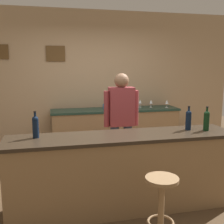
{
  "coord_description": "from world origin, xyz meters",
  "views": [
    {
      "loc": [
        -0.83,
        -3.39,
        1.72
      ],
      "look_at": [
        0.05,
        0.45,
        1.05
      ],
      "focal_mm": 43.41,
      "sensor_mm": 36.0,
      "label": 1
    }
  ],
  "objects": [
    {
      "name": "bar_counter",
      "position": [
        0.0,
        -0.4,
        0.46
      ],
      "size": [
        2.74,
        0.6,
        0.92
      ],
      "color": "olive",
      "rests_on": "ground_plane"
    },
    {
      "name": "wine_bottle_b",
      "position": [
        0.87,
        -0.33,
        1.06
      ],
      "size": [
        0.07,
        0.07,
        0.31
      ],
      "color": "black",
      "rests_on": "bar_counter"
    },
    {
      "name": "bartender",
      "position": [
        0.17,
        0.37,
        0.94
      ],
      "size": [
        0.52,
        0.21,
        1.62
      ],
      "color": "#384766",
      "rests_on": "ground_plane"
    },
    {
      "name": "wine_glass_c",
      "position": [
        1.14,
        1.67,
        1.01
      ],
      "size": [
        0.07,
        0.07,
        0.16
      ],
      "color": "silver",
      "rests_on": "side_counter"
    },
    {
      "name": "back_wall",
      "position": [
        -0.01,
        2.03,
        1.4
      ],
      "size": [
        6.0,
        0.09,
        2.8
      ],
      "color": "tan",
      "rests_on": "ground_plane"
    },
    {
      "name": "wine_bottle_a",
      "position": [
        -1.0,
        -0.3,
        1.06
      ],
      "size": [
        0.07,
        0.07,
        0.31
      ],
      "color": "black",
      "rests_on": "bar_counter"
    },
    {
      "name": "wine_glass_b",
      "position": [
        0.92,
        1.73,
        1.01
      ],
      "size": [
        0.07,
        0.07,
        0.16
      ],
      "color": "silver",
      "rests_on": "side_counter"
    },
    {
      "name": "coffee_mug",
      "position": [
        0.2,
        1.69,
        0.95
      ],
      "size": [
        0.12,
        0.08,
        0.09
      ],
      "color": "#336699",
      "rests_on": "side_counter"
    },
    {
      "name": "side_counter",
      "position": [
        0.4,
        1.65,
        0.45
      ],
      "size": [
        2.48,
        0.56,
        0.9
      ],
      "color": "olive",
      "rests_on": "ground_plane"
    },
    {
      "name": "wine_glass_d",
      "position": [
        1.43,
        1.57,
        1.01
      ],
      "size": [
        0.07,
        0.07,
        0.16
      ],
      "color": "silver",
      "rests_on": "side_counter"
    },
    {
      "name": "wine_glass_a",
      "position": [
        0.5,
        1.73,
        1.01
      ],
      "size": [
        0.07,
        0.07,
        0.16
      ],
      "color": "silver",
      "rests_on": "side_counter"
    },
    {
      "name": "bar_stool",
      "position": [
        0.17,
        -1.14,
        0.46
      ],
      "size": [
        0.32,
        0.32,
        0.68
      ],
      "color": "olive",
      "rests_on": "ground_plane"
    },
    {
      "name": "wine_bottle_c",
      "position": [
        1.07,
        -0.42,
        1.06
      ],
      "size": [
        0.07,
        0.07,
        0.31
      ],
      "color": "black",
      "rests_on": "bar_counter"
    },
    {
      "name": "ground_plane",
      "position": [
        0.0,
        0.0,
        0.0
      ],
      "size": [
        10.0,
        10.0,
        0.0
      ],
      "primitive_type": "plane",
      "color": "#4C3823"
    }
  ]
}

